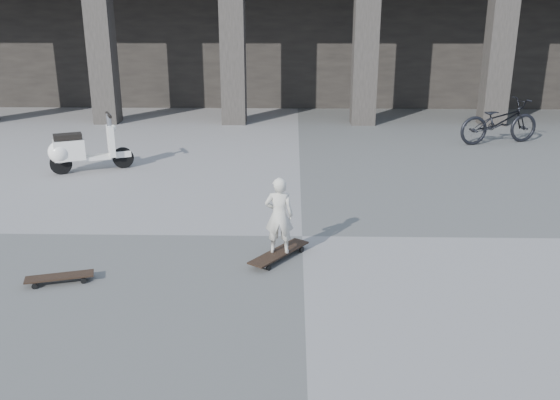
{
  "coord_description": "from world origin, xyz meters",
  "views": [
    {
      "loc": [
        -0.14,
        -7.94,
        3.18
      ],
      "look_at": [
        -0.31,
        -0.31,
        0.65
      ],
      "focal_mm": 38.0,
      "sensor_mm": 36.0,
      "label": 1
    }
  ],
  "objects_px": {
    "longboard": "(279,253)",
    "skateboard_spare": "(60,277)",
    "bicycle": "(499,121)",
    "scooter": "(76,150)",
    "child": "(279,215)"
  },
  "relations": [
    {
      "from": "longboard",
      "to": "skateboard_spare",
      "type": "bearing_deg",
      "value": 141.81
    },
    {
      "from": "skateboard_spare",
      "to": "bicycle",
      "type": "distance_m",
      "value": 10.88
    },
    {
      "from": "bicycle",
      "to": "longboard",
      "type": "bearing_deg",
      "value": 127.73
    },
    {
      "from": "scooter",
      "to": "child",
      "type": "bearing_deg",
      "value": -69.55
    },
    {
      "from": "longboard",
      "to": "bicycle",
      "type": "relative_size",
      "value": 0.48
    },
    {
      "from": "longboard",
      "to": "skateboard_spare",
      "type": "height_order",
      "value": "longboard"
    },
    {
      "from": "longboard",
      "to": "scooter",
      "type": "xyz_separation_m",
      "value": [
        -4.09,
        4.13,
        0.37
      ]
    },
    {
      "from": "longboard",
      "to": "skateboard_spare",
      "type": "distance_m",
      "value": 2.72
    },
    {
      "from": "scooter",
      "to": "longboard",
      "type": "bearing_deg",
      "value": -69.55
    },
    {
      "from": "longboard",
      "to": "bicycle",
      "type": "bearing_deg",
      "value": -0.69
    },
    {
      "from": "longboard",
      "to": "child",
      "type": "height_order",
      "value": "child"
    },
    {
      "from": "skateboard_spare",
      "to": "bicycle",
      "type": "height_order",
      "value": "bicycle"
    },
    {
      "from": "skateboard_spare",
      "to": "child",
      "type": "relative_size",
      "value": 0.8
    },
    {
      "from": "bicycle",
      "to": "child",
      "type": "bearing_deg",
      "value": 127.73
    },
    {
      "from": "skateboard_spare",
      "to": "child",
      "type": "xyz_separation_m",
      "value": [
        2.61,
        0.76,
        0.54
      ]
    }
  ]
}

